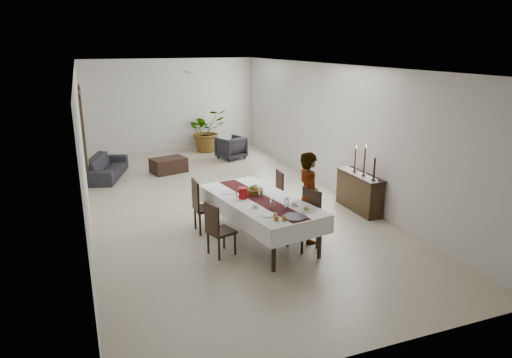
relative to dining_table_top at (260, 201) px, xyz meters
name	(u,v)px	position (x,y,z in m)	size (l,w,h in m)	color
floor	(222,202)	(-0.07, 2.35, -0.79)	(6.00, 12.00, 0.00)	#C0B699
ceiling	(219,66)	(-0.07, 2.35, 2.41)	(6.00, 12.00, 0.02)	white
wall_back	(171,106)	(-0.07, 8.35, 0.81)	(6.00, 0.02, 3.20)	silver
wall_front	(371,233)	(-0.07, -3.65, 0.81)	(6.00, 0.02, 3.20)	silver
wall_left	(82,147)	(-3.07, 2.35, 0.81)	(0.02, 12.00, 3.20)	silver
wall_right	(334,129)	(2.93, 2.35, 0.81)	(0.02, 12.00, 3.20)	silver
dining_table_top	(260,201)	(0.00, 0.00, 0.00)	(1.10, 2.63, 0.05)	black
table_leg_fl	(274,250)	(-0.26, -1.31, -0.41)	(0.08, 0.08, 0.77)	black
table_leg_fr	(320,238)	(0.69, -1.15, -0.41)	(0.08, 0.08, 0.77)	black
table_leg_bl	(209,206)	(-0.69, 1.15, -0.41)	(0.08, 0.08, 0.77)	black
table_leg_br	(249,198)	(0.26, 1.31, -0.41)	(0.08, 0.08, 0.77)	black
tablecloth_top	(260,199)	(0.00, 0.00, 0.03)	(1.29, 2.83, 0.01)	white
tablecloth_drape_left	(230,213)	(-0.63, -0.11, -0.13)	(0.01, 2.83, 0.33)	white
tablecloth_drape_right	(287,201)	(0.63, 0.11, -0.13)	(0.01, 2.83, 0.33)	white
tablecloth_drape_near	(304,232)	(0.24, -1.39, -0.13)	(1.29, 0.01, 0.33)	white
tablecloth_drape_far	(226,188)	(-0.24, 1.39, -0.13)	(1.29, 0.01, 0.33)	silver
table_runner	(260,198)	(0.00, 0.00, 0.04)	(0.38, 2.74, 0.00)	#501619
red_pitcher	(243,193)	(-0.30, 0.11, 0.15)	(0.16, 0.16, 0.22)	#990B0F
pitcher_handle	(239,194)	(-0.39, 0.10, 0.15)	(0.13, 0.13, 0.02)	#9C110B
wine_glass_near	(287,204)	(0.25, -0.68, 0.13)	(0.08, 0.08, 0.19)	silver
wine_glass_mid	(272,204)	(0.00, -0.61, 0.13)	(0.08, 0.08, 0.19)	white
wine_glass_far	(261,193)	(0.04, 0.06, 0.13)	(0.08, 0.08, 0.19)	white
teacup_right	(294,204)	(0.44, -0.59, 0.07)	(0.10, 0.10, 0.07)	silver
saucer_right	(294,205)	(0.44, -0.59, 0.05)	(0.16, 0.16, 0.01)	silver
teacup_left	(255,206)	(-0.26, -0.43, 0.07)	(0.10, 0.10, 0.07)	white
saucer_left	(255,207)	(-0.26, -0.43, 0.05)	(0.16, 0.16, 0.01)	white
plate_near_right	(306,210)	(0.53, -0.91, 0.05)	(0.26, 0.26, 0.02)	white
bread_near_right	(306,209)	(0.53, -0.91, 0.08)	(0.10, 0.10, 0.10)	tan
plate_near_left	(268,215)	(-0.18, -0.87, 0.05)	(0.26, 0.26, 0.02)	white
plate_far_left	(229,193)	(-0.45, 0.53, 0.05)	(0.26, 0.26, 0.02)	white
serving_tray	(295,217)	(0.20, -1.13, 0.05)	(0.39, 0.39, 0.02)	#414146
jam_jar_a	(284,219)	(-0.03, -1.21, 0.08)	(0.07, 0.07, 0.08)	#945015
jam_jar_b	(276,219)	(-0.15, -1.16, 0.08)	(0.07, 0.07, 0.08)	brown
jam_jar_c	(276,216)	(-0.12, -1.04, 0.08)	(0.07, 0.07, 0.08)	brown
fruit_basket	(255,192)	(0.01, 0.28, 0.09)	(0.33, 0.33, 0.11)	brown
fruit_red	(256,187)	(0.04, 0.31, 0.18)	(0.10, 0.10, 0.10)	maroon
fruit_green	(252,187)	(-0.04, 0.30, 0.18)	(0.09, 0.09, 0.09)	#4C8126
fruit_yellow	(256,188)	(0.02, 0.23, 0.18)	(0.09, 0.09, 0.09)	gold
chair_right_near_seat	(303,223)	(0.60, -0.65, -0.31)	(0.47, 0.47, 0.05)	black
chair_right_near_leg_fl	(317,237)	(0.84, -0.77, -0.56)	(0.05, 0.05, 0.46)	black
chair_right_near_leg_fr	(303,230)	(0.73, -0.41, -0.56)	(0.05, 0.05, 0.46)	black
chair_right_near_leg_bl	(302,242)	(0.48, -0.89, -0.56)	(0.05, 0.05, 0.46)	black
chair_right_near_leg_br	(288,235)	(0.36, -0.52, -0.56)	(0.05, 0.05, 0.46)	black
chair_right_near_back	(311,204)	(0.81, -0.58, 0.01)	(0.47, 0.04, 0.60)	black
chair_right_far_seat	(271,197)	(0.67, 1.04, -0.34)	(0.43, 0.43, 0.05)	black
chair_right_far_leg_fl	(281,209)	(0.83, 0.85, -0.58)	(0.04, 0.04, 0.43)	black
chair_right_far_leg_fr	(276,204)	(0.86, 1.20, -0.58)	(0.04, 0.04, 0.43)	black
chair_right_far_leg_bl	(266,211)	(0.48, 0.88, -0.58)	(0.04, 0.04, 0.43)	black
chair_right_far_leg_br	(261,206)	(0.51, 1.23, -0.58)	(0.04, 0.04, 0.43)	black
chair_right_far_back	(280,183)	(0.87, 1.02, -0.04)	(0.43, 0.04, 0.55)	black
chair_left_near_seat	(221,232)	(-0.89, -0.39, -0.35)	(0.42, 0.42, 0.05)	black
chair_left_near_leg_fl	(208,243)	(-1.10, -0.27, -0.59)	(0.04, 0.04, 0.42)	black
chair_left_near_leg_fr	(219,249)	(-1.00, -0.60, -0.59)	(0.04, 0.04, 0.42)	black
chair_left_near_leg_bl	(224,238)	(-0.77, -0.17, -0.59)	(0.04, 0.04, 0.42)	black
chair_left_near_leg_br	(235,244)	(-0.67, -0.50, -0.59)	(0.04, 0.04, 0.42)	black
chair_left_near_back	(212,219)	(-1.07, -0.45, -0.06)	(0.42, 0.04, 0.54)	black
chair_left_far_seat	(206,208)	(-0.86, 0.77, -0.31)	(0.46, 0.46, 0.05)	black
chair_left_far_leg_fl	(195,218)	(-1.05, 0.95, -0.57)	(0.05, 0.05, 0.46)	black
chair_left_far_leg_fr	(200,225)	(-1.04, 0.58, -0.57)	(0.05, 0.05, 0.46)	black
chair_left_far_leg_bl	(213,216)	(-0.67, 0.96, -0.57)	(0.05, 0.05, 0.46)	black
chair_left_far_leg_br	(218,222)	(-0.66, 0.58, -0.57)	(0.05, 0.05, 0.46)	black
chair_left_far_back	(196,195)	(-1.07, 0.77, 0.00)	(0.46, 0.04, 0.59)	black
woman	(309,197)	(0.84, -0.39, 0.09)	(0.64, 0.42, 1.76)	gray
sideboard_body	(359,193)	(2.71, 0.72, -0.38)	(0.37, 1.38, 0.83)	black
sideboard_top	(360,175)	(2.71, 0.72, 0.05)	(0.40, 1.43, 0.03)	black
candlestick_near_base	(374,179)	(2.71, 0.22, 0.07)	(0.09, 0.09, 0.03)	black
candlestick_near_shaft	(374,168)	(2.71, 0.22, 0.32)	(0.05, 0.05, 0.46)	black
candlestick_near_candle	(375,156)	(2.71, 0.22, 0.58)	(0.03, 0.03, 0.07)	silver
candlestick_mid_base	(364,175)	(2.71, 0.59, 0.07)	(0.09, 0.09, 0.03)	black
candlestick_mid_shaft	(365,161)	(2.71, 0.59, 0.39)	(0.05, 0.05, 0.60)	black
candlestick_mid_candle	(366,146)	(2.71, 0.59, 0.72)	(0.03, 0.03, 0.07)	silver
candlestick_far_base	(355,171)	(2.71, 0.95, 0.07)	(0.09, 0.09, 0.03)	black
candlestick_far_shaft	(355,160)	(2.71, 0.95, 0.34)	(0.05, 0.05, 0.51)	black
candlestick_far_candle	(356,147)	(2.71, 0.95, 0.63)	(0.03, 0.03, 0.07)	white
sofa	(106,167)	(-2.53, 5.59, -0.49)	(2.08, 0.81, 0.61)	#28252A
armchair	(231,148)	(1.48, 6.42, -0.42)	(0.80, 0.82, 0.75)	#252227
coffee_table	(169,165)	(-0.77, 5.47, -0.58)	(0.98, 0.65, 0.44)	black
potted_plant	(206,130)	(1.02, 7.81, -0.05)	(1.34, 1.16, 1.49)	#315522
mirror_frame_near	(83,129)	(-3.03, 4.55, 0.81)	(0.06, 1.05, 1.85)	black
mirror_glass_near	(84,129)	(-2.99, 4.55, 0.81)	(0.01, 0.90, 1.70)	white
mirror_frame_far	(82,117)	(-3.03, 6.65, 0.81)	(0.06, 1.05, 1.85)	black
mirror_glass_far	(83,117)	(-2.99, 6.65, 0.81)	(0.01, 0.90, 1.70)	white
fan_rod	(189,65)	(-0.07, 5.35, 2.31)	(0.04, 0.04, 0.20)	white
fan_hub	(189,72)	(-0.07, 5.35, 2.11)	(0.16, 0.16, 0.08)	white
fan_blade_n	(186,72)	(-0.07, 5.70, 2.11)	(0.10, 0.55, 0.01)	silver
fan_blade_s	(192,73)	(-0.07, 5.00, 2.11)	(0.10, 0.55, 0.01)	white
fan_blade_e	(201,72)	(0.28, 5.35, 2.11)	(0.55, 0.10, 0.01)	white
fan_blade_w	(177,72)	(-0.42, 5.35, 2.11)	(0.55, 0.10, 0.01)	silver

